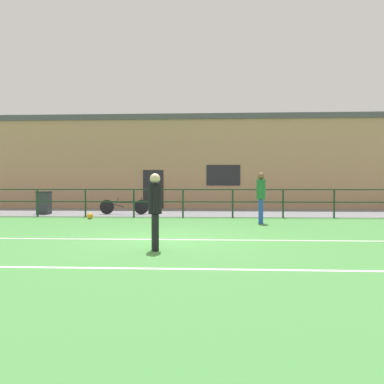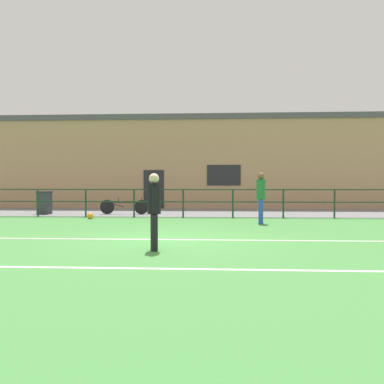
% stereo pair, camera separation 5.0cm
% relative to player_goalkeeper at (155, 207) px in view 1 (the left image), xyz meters
% --- Properties ---
extents(ground, '(60.00, 44.00, 0.04)m').
position_rel_player_goalkeeper_xyz_m(ground, '(0.03, 1.30, -0.92)').
color(ground, '#478C42').
extents(field_line_touchline, '(36.00, 0.11, 0.00)m').
position_rel_player_goalkeeper_xyz_m(field_line_touchline, '(0.03, 1.43, -0.90)').
color(field_line_touchline, white).
rests_on(field_line_touchline, ground).
extents(field_line_hash, '(36.00, 0.11, 0.00)m').
position_rel_player_goalkeeper_xyz_m(field_line_hash, '(0.03, -1.64, -0.90)').
color(field_line_hash, white).
rests_on(field_line_hash, ground).
extents(pavement_strip, '(48.00, 5.00, 0.02)m').
position_rel_player_goalkeeper_xyz_m(pavement_strip, '(0.03, 9.80, -0.89)').
color(pavement_strip, slate).
rests_on(pavement_strip, ground).
extents(perimeter_fence, '(36.07, 0.07, 1.15)m').
position_rel_player_goalkeeper_xyz_m(perimeter_fence, '(0.03, 7.30, -0.15)').
color(perimeter_fence, '#193823').
rests_on(perimeter_fence, ground).
extents(clubhouse_facade, '(28.00, 2.56, 5.13)m').
position_rel_player_goalkeeper_xyz_m(clubhouse_facade, '(0.03, 13.50, 1.67)').
color(clubhouse_facade, tan).
rests_on(clubhouse_facade, ground).
extents(player_goalkeeper, '(0.28, 0.43, 1.58)m').
position_rel_player_goalkeeper_xyz_m(player_goalkeeper, '(0.00, 0.00, 0.00)').
color(player_goalkeeper, black).
rests_on(player_goalkeeper, ground).
extents(player_striker, '(0.31, 0.47, 1.75)m').
position_rel_player_goalkeeper_xyz_m(player_striker, '(2.87, 5.19, 0.09)').
color(player_striker, blue).
rests_on(player_striker, ground).
extents(soccer_ball_match, '(0.24, 0.24, 0.24)m').
position_rel_player_goalkeeper_xyz_m(soccer_ball_match, '(-3.51, 6.49, -0.78)').
color(soccer_ball_match, orange).
rests_on(soccer_ball_match, ground).
extents(bicycle_parked_0, '(2.16, 0.04, 0.73)m').
position_rel_player_goalkeeper_xyz_m(bicycle_parked_0, '(-2.66, 8.50, -0.55)').
color(bicycle_parked_0, black).
rests_on(bicycle_parked_0, pavement_strip).
extents(trash_bin_0, '(0.56, 0.47, 1.01)m').
position_rel_player_goalkeeper_xyz_m(trash_bin_0, '(-6.21, 8.41, -0.37)').
color(trash_bin_0, '#33383D').
rests_on(trash_bin_0, pavement_strip).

